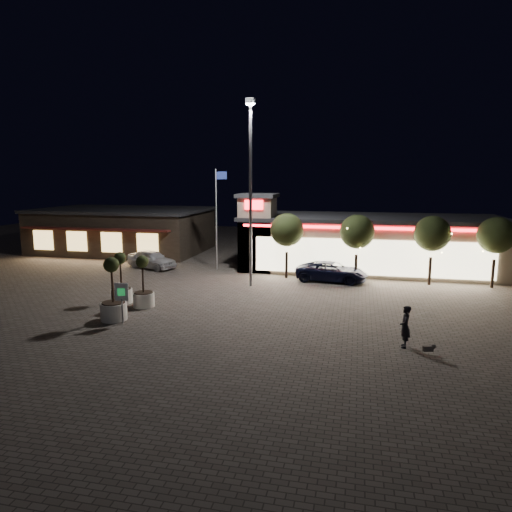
% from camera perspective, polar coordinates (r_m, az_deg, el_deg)
% --- Properties ---
extents(ground, '(90.00, 90.00, 0.00)m').
position_cam_1_polar(ground, '(24.62, -9.60, -7.68)').
color(ground, '#635950').
rests_on(ground, ground).
extents(retail_building, '(20.40, 8.40, 6.10)m').
position_cam_1_polar(retail_building, '(37.86, 13.26, 1.74)').
color(retail_building, tan).
rests_on(retail_building, ground).
extents(restaurant_building, '(16.40, 11.00, 4.30)m').
position_cam_1_polar(restaurant_building, '(47.91, -16.19, 3.18)').
color(restaurant_building, '#382D23').
rests_on(restaurant_building, ground).
extents(floodlight_pole, '(0.60, 0.40, 12.38)m').
position_cam_1_polar(floodlight_pole, '(30.53, -0.68, 9.19)').
color(floodlight_pole, gray).
rests_on(floodlight_pole, ground).
extents(flagpole, '(0.95, 0.10, 8.00)m').
position_cam_1_polar(flagpole, '(36.48, -4.85, 5.67)').
color(flagpole, white).
rests_on(flagpole, ground).
extents(string_tree_a, '(2.42, 2.42, 4.79)m').
position_cam_1_polar(string_tree_a, '(33.30, 3.88, 3.25)').
color(string_tree_a, '#332319').
rests_on(string_tree_a, ground).
extents(string_tree_b, '(2.42, 2.42, 4.79)m').
position_cam_1_polar(string_tree_b, '(32.91, 12.53, 2.96)').
color(string_tree_b, '#332319').
rests_on(string_tree_b, ground).
extents(string_tree_c, '(2.42, 2.42, 4.79)m').
position_cam_1_polar(string_tree_c, '(33.28, 21.17, 2.61)').
color(string_tree_c, '#332319').
rests_on(string_tree_c, ground).
extents(string_tree_d, '(2.42, 2.42, 4.79)m').
position_cam_1_polar(string_tree_d, '(34.10, 27.83, 2.30)').
color(string_tree_d, '#332319').
rests_on(string_tree_d, ground).
extents(pickup_truck, '(5.29, 2.90, 1.40)m').
position_cam_1_polar(pickup_truck, '(33.06, 9.44, -1.93)').
color(pickup_truck, black).
rests_on(pickup_truck, ground).
extents(white_sedan, '(4.79, 3.31, 1.51)m').
position_cam_1_polar(white_sedan, '(38.21, -12.93, -0.38)').
color(white_sedan, silver).
rests_on(white_sedan, ground).
extents(pedestrian, '(0.47, 0.69, 1.87)m').
position_cam_1_polar(pedestrian, '(21.07, 18.14, -8.39)').
color(pedestrian, black).
rests_on(pedestrian, ground).
extents(dog, '(0.54, 0.32, 0.29)m').
position_cam_1_polar(dog, '(20.78, 20.91, -10.69)').
color(dog, '#59514C').
rests_on(dog, ground).
extents(planter_left, '(1.24, 1.24, 3.05)m').
position_cam_1_polar(planter_left, '(28.12, -16.47, -3.76)').
color(planter_left, silver).
rests_on(planter_left, ground).
extents(planter_mid, '(1.35, 1.35, 3.32)m').
position_cam_1_polar(planter_mid, '(24.88, -17.42, -5.36)').
color(planter_mid, silver).
rests_on(planter_mid, ground).
extents(planter_right, '(1.21, 1.21, 2.98)m').
position_cam_1_polar(planter_right, '(26.95, -13.89, -4.27)').
color(planter_right, silver).
rests_on(planter_right, ground).
extents(valet_sign, '(0.69, 0.21, 2.09)m').
position_cam_1_polar(valet_sign, '(24.05, -16.44, -4.74)').
color(valet_sign, gray).
rests_on(valet_sign, ground).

